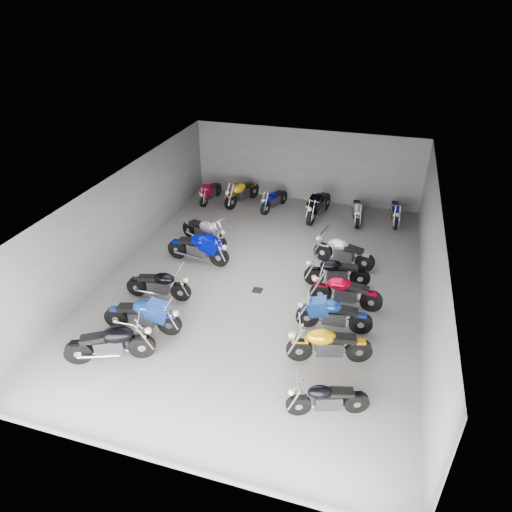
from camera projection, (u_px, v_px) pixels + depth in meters
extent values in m
plane|color=gray|center=(262.00, 282.00, 15.04)|extent=(14.00, 14.00, 0.00)
cube|color=gray|center=(306.00, 166.00, 19.98)|extent=(10.00, 0.10, 3.20)
cube|color=gray|center=(120.00, 219.00, 15.45)|extent=(0.10, 14.00, 3.20)
cube|color=gray|center=(430.00, 264.00, 12.99)|extent=(0.10, 14.00, 3.20)
cube|color=black|center=(262.00, 191.00, 13.39)|extent=(10.00, 14.00, 0.04)
cube|color=black|center=(257.00, 290.00, 14.63)|extent=(0.32, 0.32, 0.01)
cylinder|color=black|center=(142.00, 346.00, 11.86)|extent=(0.70, 0.42, 0.70)
cylinder|color=black|center=(78.00, 352.00, 11.67)|extent=(0.71, 0.44, 0.70)
cube|color=#2D2D30|center=(110.00, 346.00, 11.71)|extent=(0.79, 0.60, 0.44)
ellipsoid|color=black|center=(117.00, 335.00, 11.55)|extent=(0.86, 0.71, 0.40)
cube|color=black|center=(93.00, 338.00, 11.51)|extent=(0.74, 0.56, 0.20)
cylinder|color=black|center=(170.00, 324.00, 12.64)|extent=(0.71, 0.21, 0.69)
cylinder|color=black|center=(117.00, 317.00, 12.89)|extent=(0.71, 0.23, 0.69)
cube|color=#2D2D30|center=(142.00, 318.00, 12.71)|extent=(0.73, 0.40, 0.43)
ellipsoid|color=#193B99|center=(149.00, 309.00, 12.49)|extent=(0.78, 0.51, 0.39)
cube|color=black|center=(129.00, 308.00, 12.61)|extent=(0.69, 0.37, 0.20)
cylinder|color=black|center=(181.00, 292.00, 14.02)|extent=(0.65, 0.19, 0.64)
cylinder|color=black|center=(137.00, 287.00, 14.26)|extent=(0.65, 0.21, 0.64)
cube|color=#2D2D30|center=(158.00, 286.00, 14.09)|extent=(0.67, 0.36, 0.40)
ellipsoid|color=black|center=(164.00, 279.00, 13.89)|extent=(0.71, 0.46, 0.36)
cube|color=black|center=(148.00, 278.00, 14.00)|extent=(0.63, 0.34, 0.18)
cylinder|color=black|center=(219.00, 257.00, 15.73)|extent=(0.72, 0.19, 0.71)
cylinder|color=black|center=(178.00, 249.00, 16.20)|extent=(0.72, 0.21, 0.71)
cube|color=#2D2D30|center=(198.00, 250.00, 15.90)|extent=(0.74, 0.37, 0.44)
ellipsoid|color=#0008B4|center=(204.00, 242.00, 15.65)|extent=(0.78, 0.49, 0.40)
cube|color=black|center=(188.00, 241.00, 15.85)|extent=(0.69, 0.35, 0.20)
cylinder|color=black|center=(219.00, 243.00, 16.60)|extent=(0.69, 0.41, 0.69)
cylinder|color=black|center=(190.00, 230.00, 17.48)|extent=(0.70, 0.43, 0.69)
cube|color=#2D2D30|center=(204.00, 234.00, 16.99)|extent=(0.77, 0.59, 0.43)
ellipsoid|color=#A4A2A9|center=(208.00, 227.00, 16.68)|extent=(0.85, 0.70, 0.39)
cube|color=black|center=(197.00, 224.00, 17.03)|extent=(0.72, 0.55, 0.20)
cylinder|color=black|center=(299.00, 405.00, 10.29)|extent=(0.59, 0.31, 0.58)
cylinder|color=black|center=(356.00, 402.00, 10.35)|extent=(0.60, 0.33, 0.58)
cube|color=#2D2D30|center=(328.00, 401.00, 10.27)|extent=(0.65, 0.46, 0.37)
ellipsoid|color=black|center=(320.00, 392.00, 10.11)|extent=(0.71, 0.55, 0.33)
cube|color=black|center=(342.00, 392.00, 10.15)|extent=(0.61, 0.43, 0.17)
cylinder|color=black|center=(299.00, 350.00, 11.77)|extent=(0.69, 0.31, 0.68)
cylinder|color=black|center=(359.00, 350.00, 11.74)|extent=(0.70, 0.33, 0.68)
cube|color=#2D2D30|center=(329.00, 347.00, 11.70)|extent=(0.75, 0.49, 0.42)
ellipsoid|color=#EFA60A|center=(321.00, 337.00, 11.53)|extent=(0.81, 0.60, 0.38)
cube|color=black|center=(344.00, 338.00, 11.54)|extent=(0.70, 0.46, 0.19)
cylinder|color=black|center=(307.00, 317.00, 12.95)|extent=(0.67, 0.19, 0.66)
cylinder|color=black|center=(361.00, 323.00, 12.69)|extent=(0.67, 0.21, 0.66)
cube|color=#2D2D30|center=(334.00, 317.00, 12.77)|extent=(0.69, 0.37, 0.41)
ellipsoid|color=navy|center=(327.00, 307.00, 12.64)|extent=(0.73, 0.47, 0.37)
cube|color=black|center=(347.00, 310.00, 12.57)|extent=(0.65, 0.34, 0.19)
cylinder|color=black|center=(321.00, 293.00, 13.94)|extent=(0.67, 0.14, 0.67)
cylinder|color=black|center=(371.00, 301.00, 13.57)|extent=(0.67, 0.16, 0.67)
cube|color=#2D2D30|center=(346.00, 294.00, 13.70)|extent=(0.68, 0.32, 0.42)
ellipsoid|color=#9A001D|center=(339.00, 284.00, 13.58)|extent=(0.71, 0.42, 0.38)
cube|color=black|center=(358.00, 288.00, 13.47)|extent=(0.64, 0.30, 0.19)
cylinder|color=black|center=(314.00, 276.00, 14.77)|extent=(0.66, 0.26, 0.65)
cylinder|color=black|center=(360.00, 278.00, 14.67)|extent=(0.67, 0.28, 0.65)
cube|color=#2D2D30|center=(337.00, 274.00, 14.67)|extent=(0.71, 0.43, 0.41)
ellipsoid|color=black|center=(331.00, 265.00, 14.52)|extent=(0.76, 0.54, 0.37)
cube|color=black|center=(348.00, 267.00, 14.50)|extent=(0.66, 0.40, 0.18)
cylinder|color=black|center=(323.00, 252.00, 16.09)|extent=(0.68, 0.27, 0.67)
cylinder|color=black|center=(365.00, 262.00, 15.47)|extent=(0.69, 0.29, 0.67)
cube|color=#2D2D30|center=(344.00, 254.00, 15.73)|extent=(0.73, 0.44, 0.42)
ellipsoid|color=#AFAFB3|center=(338.00, 244.00, 15.65)|extent=(0.78, 0.55, 0.38)
cube|color=black|center=(354.00, 249.00, 15.44)|extent=(0.68, 0.41, 0.19)
cylinder|color=black|center=(204.00, 201.00, 19.97)|extent=(0.18, 0.59, 0.58)
cylinder|color=black|center=(217.00, 190.00, 21.01)|extent=(0.19, 0.59, 0.58)
cube|color=#2D2D30|center=(211.00, 193.00, 20.44)|extent=(0.33, 0.61, 0.36)
ellipsoid|color=#A30A2A|center=(208.00, 189.00, 20.13)|extent=(0.42, 0.65, 0.33)
cube|color=black|center=(213.00, 186.00, 20.54)|extent=(0.31, 0.57, 0.16)
cylinder|color=black|center=(231.00, 202.00, 19.73)|extent=(0.38, 0.70, 0.69)
cylinder|color=black|center=(253.00, 191.00, 20.80)|extent=(0.40, 0.71, 0.69)
cube|color=#2D2D30|center=(242.00, 194.00, 20.21)|extent=(0.55, 0.77, 0.43)
ellipsoid|color=gold|center=(239.00, 188.00, 19.87)|extent=(0.67, 0.84, 0.39)
cube|color=black|center=(247.00, 185.00, 20.29)|extent=(0.52, 0.72, 0.20)
cylinder|color=black|center=(265.00, 208.00, 19.27)|extent=(0.30, 0.61, 0.60)
cylinder|color=black|center=(282.00, 198.00, 20.23)|extent=(0.32, 0.61, 0.60)
cube|color=#2D2D30|center=(274.00, 201.00, 19.70)|extent=(0.46, 0.66, 0.37)
ellipsoid|color=#04047E|center=(272.00, 196.00, 19.40)|extent=(0.56, 0.72, 0.34)
cube|color=black|center=(278.00, 193.00, 19.78)|extent=(0.43, 0.62, 0.17)
cylinder|color=black|center=(311.00, 217.00, 18.43)|extent=(0.29, 0.74, 0.73)
cylinder|color=black|center=(326.00, 202.00, 19.67)|extent=(0.31, 0.75, 0.73)
cube|color=#2D2D30|center=(319.00, 207.00, 18.99)|extent=(0.48, 0.79, 0.45)
ellipsoid|color=black|center=(317.00, 201.00, 18.62)|extent=(0.60, 0.85, 0.41)
cube|color=black|center=(322.00, 196.00, 19.11)|extent=(0.45, 0.74, 0.21)
cylinder|color=black|center=(357.00, 221.00, 18.21)|extent=(0.21, 0.61, 0.60)
cylinder|color=black|center=(356.00, 207.00, 19.36)|extent=(0.22, 0.61, 0.60)
cube|color=#2D2D30|center=(357.00, 212.00, 18.74)|extent=(0.37, 0.64, 0.37)
ellipsoid|color=#B0AFB7|center=(358.00, 207.00, 18.41)|extent=(0.46, 0.68, 0.34)
cube|color=black|center=(357.00, 203.00, 18.86)|extent=(0.34, 0.60, 0.17)
cylinder|color=black|center=(396.00, 223.00, 18.12)|extent=(0.18, 0.60, 0.59)
cylinder|color=black|center=(393.00, 208.00, 19.26)|extent=(0.20, 0.61, 0.59)
cube|color=#2D2D30|center=(395.00, 213.00, 18.64)|extent=(0.34, 0.63, 0.37)
ellipsoid|color=navy|center=(396.00, 209.00, 18.32)|extent=(0.43, 0.67, 0.33)
cube|color=black|center=(395.00, 204.00, 18.76)|extent=(0.32, 0.59, 0.17)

